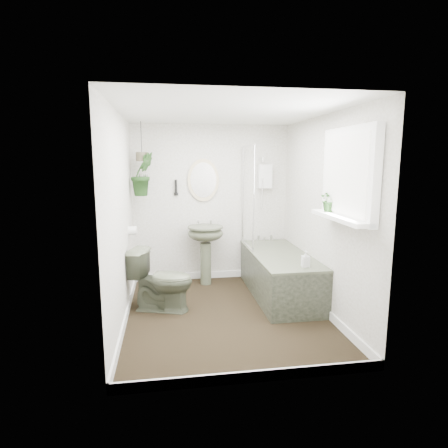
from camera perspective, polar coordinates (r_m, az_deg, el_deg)
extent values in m
cube|color=black|center=(4.53, 0.30, -13.65)|extent=(2.30, 2.80, 0.02)
cube|color=white|center=(4.20, 0.33, 16.87)|extent=(2.30, 2.80, 0.02)
cube|color=white|center=(5.59, -1.98, 3.15)|extent=(2.30, 0.02, 2.30)
cube|color=white|center=(2.85, 4.81, -3.23)|extent=(2.30, 0.02, 2.30)
cube|color=white|center=(4.19, -15.56, 0.60)|extent=(0.02, 2.80, 2.30)
cube|color=white|center=(4.54, 14.93, 1.31)|extent=(0.02, 2.80, 2.30)
cube|color=white|center=(4.51, 0.30, -12.95)|extent=(2.30, 2.80, 0.10)
cube|color=white|center=(5.65, 6.24, 7.23)|extent=(0.20, 0.10, 0.35)
ellipsoid|color=beige|center=(5.51, -3.17, 6.70)|extent=(0.46, 0.03, 0.62)
cylinder|color=black|center=(5.49, -7.33, 5.57)|extent=(0.04, 0.04, 0.22)
cylinder|color=white|center=(4.91, -13.80, -0.99)|extent=(0.11, 0.11, 0.11)
cube|color=white|center=(3.83, 18.50, 7.17)|extent=(0.08, 1.00, 0.90)
cube|color=white|center=(3.84, 17.24, 0.93)|extent=(0.18, 1.00, 0.04)
cube|color=white|center=(3.81, 17.89, 7.19)|extent=(0.01, 0.86, 0.76)
imported|color=#4C523E|center=(4.59, -9.42, -8.37)|extent=(0.82, 0.61, 0.75)
imported|color=black|center=(4.10, 15.89, 3.61)|extent=(0.26, 0.23, 0.25)
imported|color=black|center=(5.22, -12.31, 7.44)|extent=(0.41, 0.39, 0.58)
imported|color=black|center=(4.40, 12.34, -5.20)|extent=(0.09, 0.09, 0.19)
cylinder|color=brown|center=(5.22, -12.40, 9.99)|extent=(0.16, 0.16, 0.12)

